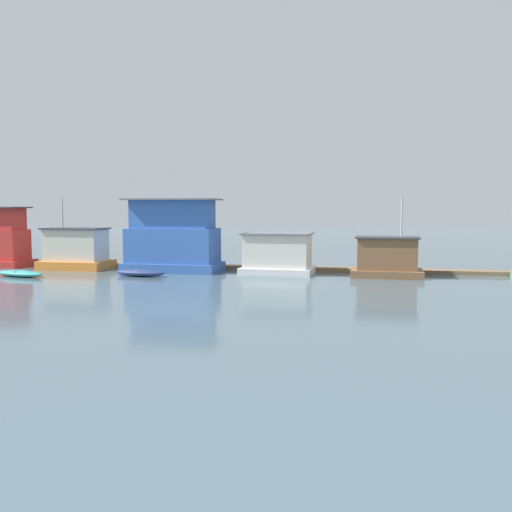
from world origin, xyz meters
TOP-DOWN VIEW (x-y plane):
  - ground_plane at (0.00, 0.00)m, footprint 200.00×200.00m
  - dock_walkway at (0.00, 2.71)m, footprint 59.60×1.57m
  - houseboat_orange at (-15.17, -0.05)m, footprint 5.44×3.46m
  - houseboat_blue at (-6.87, 0.01)m, footprint 7.45×3.90m
  - houseboat_white at (1.41, 0.20)m, footprint 5.34×3.89m
  - houseboat_brown at (9.45, -0.08)m, footprint 5.02×3.41m
  - dinghy_teal at (-16.40, -5.76)m, footprint 4.36×2.13m
  - dinghy_navy at (-8.00, -3.73)m, footprint 3.98×1.62m

SIDE VIEW (x-z plane):
  - ground_plane at x=0.00m, z-range 0.00..0.00m
  - dock_walkway at x=0.00m, z-range 0.00..0.30m
  - dinghy_teal at x=-16.40m, z-range 0.00..0.46m
  - dinghy_navy at x=-8.00m, z-range 0.00..0.54m
  - houseboat_brown at x=9.45m, z-range -1.51..4.20m
  - houseboat_white at x=1.41m, z-range -0.05..3.02m
  - houseboat_orange at x=-15.17m, z-range -1.38..4.46m
  - houseboat_blue at x=-6.87m, z-range -0.27..5.39m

